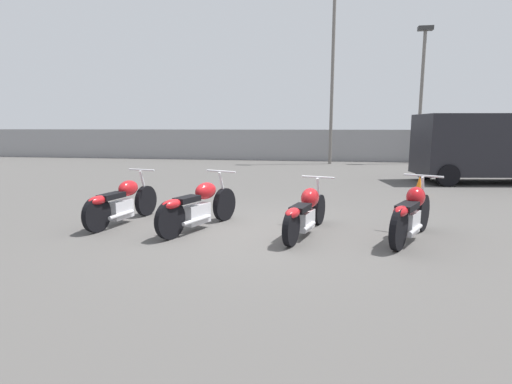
% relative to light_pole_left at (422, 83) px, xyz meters
% --- Properties ---
extents(ground_plane, '(60.00, 60.00, 0.00)m').
position_rel_light_pole_left_xyz_m(ground_plane, '(-5.98, -14.46, -3.99)').
color(ground_plane, '#514F4C').
extents(fence_back, '(40.00, 0.04, 1.70)m').
position_rel_light_pole_left_xyz_m(fence_back, '(-5.98, 0.81, -3.14)').
color(fence_back, gray).
rests_on(fence_back, ground_plane).
extents(light_pole_left, '(0.70, 0.35, 6.65)m').
position_rel_light_pole_left_xyz_m(light_pole_left, '(0.00, 0.00, 0.00)').
color(light_pole_left, slate).
rests_on(light_pole_left, ground_plane).
extents(light_pole_right, '(0.70, 0.35, 8.80)m').
position_rel_light_pole_left_xyz_m(light_pole_right, '(-4.37, -0.84, 1.12)').
color(light_pole_right, slate).
rests_on(light_pole_right, ground_plane).
extents(motorcycle_slot_0, '(0.70, 2.06, 1.00)m').
position_rel_light_pole_left_xyz_m(motorcycle_slot_0, '(-8.57, -14.28, -3.56)').
color(motorcycle_slot_0, black).
rests_on(motorcycle_slot_0, ground_plane).
extents(motorcycle_slot_1, '(1.02, 2.11, 1.02)m').
position_rel_light_pole_left_xyz_m(motorcycle_slot_1, '(-6.97, -14.46, -3.55)').
color(motorcycle_slot_1, black).
rests_on(motorcycle_slot_1, ground_plane).
extents(motorcycle_slot_2, '(0.84, 2.10, 0.95)m').
position_rel_light_pole_left_xyz_m(motorcycle_slot_2, '(-5.02, -14.50, -3.57)').
color(motorcycle_slot_2, black).
rests_on(motorcycle_slot_2, ground_plane).
extents(motorcycle_slot_3, '(1.09, 1.91, 1.03)m').
position_rel_light_pole_left_xyz_m(motorcycle_slot_3, '(-3.29, -14.57, -3.54)').
color(motorcycle_slot_3, black).
rests_on(motorcycle_slot_3, ground_plane).
extents(parked_van, '(4.91, 2.55, 2.27)m').
position_rel_light_pole_left_xyz_m(parked_van, '(0.75, -6.94, -2.73)').
color(parked_van, black).
rests_on(parked_van, ground_plane).
extents(traffic_cone_near, '(0.30, 0.30, 0.53)m').
position_rel_light_pole_left_xyz_m(traffic_cone_near, '(-2.12, -9.94, -3.72)').
color(traffic_cone_near, orange).
rests_on(traffic_cone_near, ground_plane).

